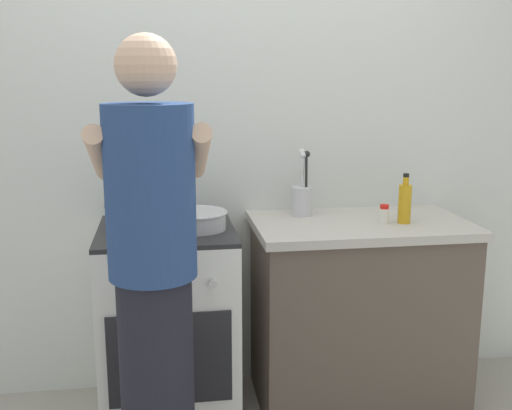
% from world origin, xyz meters
% --- Properties ---
extents(back_wall, '(3.20, 0.10, 2.50)m').
position_xyz_m(back_wall, '(0.20, 0.50, 1.25)').
color(back_wall, silver).
rests_on(back_wall, ground).
extents(countertop, '(1.00, 0.60, 0.90)m').
position_xyz_m(countertop, '(0.55, 0.15, 0.45)').
color(countertop, brown).
rests_on(countertop, ground).
extents(stove_range, '(0.60, 0.62, 0.90)m').
position_xyz_m(stove_range, '(-0.35, 0.15, 0.45)').
color(stove_range, white).
rests_on(stove_range, ground).
extents(pot, '(0.24, 0.17, 0.12)m').
position_xyz_m(pot, '(-0.49, 0.14, 0.96)').
color(pot, '#B2B2B7').
rests_on(pot, stove_range).
extents(mixing_bowl, '(0.26, 0.26, 0.08)m').
position_xyz_m(mixing_bowl, '(-0.21, 0.12, 0.95)').
color(mixing_bowl, '#B7B7BC').
rests_on(mixing_bowl, stove_range).
extents(utensil_crock, '(0.10, 0.10, 0.32)m').
position_xyz_m(utensil_crock, '(0.30, 0.31, 0.99)').
color(utensil_crock, silver).
rests_on(utensil_crock, countertop).
extents(spice_bottle, '(0.04, 0.04, 0.09)m').
position_xyz_m(spice_bottle, '(0.64, 0.09, 0.94)').
color(spice_bottle, silver).
rests_on(spice_bottle, countertop).
extents(oil_bottle, '(0.06, 0.06, 0.23)m').
position_xyz_m(oil_bottle, '(0.73, 0.09, 1.00)').
color(oil_bottle, gold).
rests_on(oil_bottle, countertop).
extents(person, '(0.41, 0.50, 1.70)m').
position_xyz_m(person, '(-0.40, -0.49, 0.86)').
color(person, black).
rests_on(person, ground).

